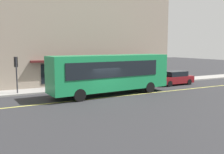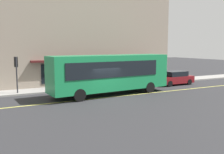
% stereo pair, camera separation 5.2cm
% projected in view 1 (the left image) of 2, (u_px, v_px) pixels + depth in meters
% --- Properties ---
extents(ground, '(120.00, 120.00, 0.00)m').
position_uv_depth(ground, '(105.00, 98.00, 20.65)').
color(ground, '#28282B').
extents(sidewalk, '(80.00, 2.60, 0.15)m').
position_uv_depth(sidewalk, '(82.00, 87.00, 25.42)').
color(sidewalk, gray).
rests_on(sidewalk, ground).
extents(lane_centre_stripe, '(36.00, 0.16, 0.01)m').
position_uv_depth(lane_centre_stripe, '(105.00, 98.00, 20.65)').
color(lane_centre_stripe, '#D8D14C').
rests_on(lane_centre_stripe, ground).
extents(storefront_building, '(19.93, 9.52, 12.65)m').
position_uv_depth(storefront_building, '(81.00, 30.00, 30.68)').
color(storefront_building, gray).
rests_on(storefront_building, ground).
extents(bus, '(11.28, 3.33, 3.50)m').
position_uv_depth(bus, '(111.00, 72.00, 21.78)').
color(bus, '#197F47').
rests_on(bus, ground).
extents(traffic_light, '(0.30, 0.52, 3.20)m').
position_uv_depth(traffic_light, '(16.00, 66.00, 21.78)').
color(traffic_light, '#2D2D33').
rests_on(traffic_light, sidewalk).
extents(car_maroon, '(4.34, 1.94, 1.52)m').
position_uv_depth(car_maroon, '(175.00, 78.00, 27.64)').
color(car_maroon, maroon).
rests_on(car_maroon, ground).
extents(pedestrian_by_curb, '(0.34, 0.34, 1.81)m').
position_uv_depth(pedestrian_by_curb, '(153.00, 72.00, 29.68)').
color(pedestrian_by_curb, black).
rests_on(pedestrian_by_curb, sidewalk).
extents(pedestrian_near_storefront, '(0.34, 0.34, 1.58)m').
position_uv_depth(pedestrian_near_storefront, '(60.00, 78.00, 25.04)').
color(pedestrian_near_storefront, black).
rests_on(pedestrian_near_storefront, sidewalk).
extents(pedestrian_at_corner, '(0.34, 0.34, 1.84)m').
position_uv_depth(pedestrian_at_corner, '(116.00, 74.00, 27.34)').
color(pedestrian_at_corner, black).
rests_on(pedestrian_at_corner, sidewalk).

